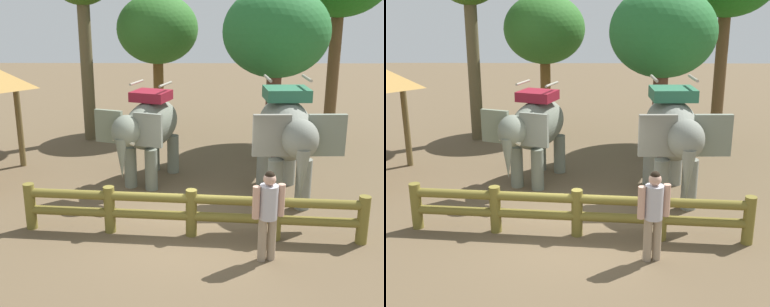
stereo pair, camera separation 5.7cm
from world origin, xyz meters
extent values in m
plane|color=brown|center=(0.00, 0.00, 0.00)|extent=(60.00, 60.00, 0.00)
cylinder|color=brown|center=(-3.56, 0.05, 0.53)|extent=(0.24, 0.24, 1.05)
cylinder|color=brown|center=(-1.78, -0.11, 0.53)|extent=(0.24, 0.24, 1.05)
cylinder|color=brown|center=(0.00, -0.27, 0.53)|extent=(0.24, 0.24, 1.05)
cylinder|color=brown|center=(1.78, -0.44, 0.53)|extent=(0.24, 0.24, 1.05)
cylinder|color=brown|center=(3.56, -0.60, 0.53)|extent=(0.24, 0.24, 1.05)
cylinder|color=brown|center=(0.00, -0.27, 0.45)|extent=(7.14, 0.86, 0.20)
cylinder|color=brown|center=(0.00, -0.27, 0.85)|extent=(7.14, 0.86, 0.20)
cylinder|color=slate|center=(-1.10, 2.46, 0.56)|extent=(0.34, 0.34, 1.12)
cylinder|color=slate|center=(-1.67, 2.67, 0.56)|extent=(0.34, 0.34, 1.12)
cylinder|color=slate|center=(-0.58, 3.88, 0.56)|extent=(0.34, 0.34, 1.12)
cylinder|color=slate|center=(-1.16, 4.09, 0.56)|extent=(0.34, 0.34, 1.12)
ellipsoid|color=slate|center=(-1.13, 3.28, 1.61)|extent=(1.91, 2.75, 1.31)
ellipsoid|color=slate|center=(-1.64, 1.88, 1.77)|extent=(0.96, 1.03, 0.80)
cube|color=slate|center=(-1.09, 1.79, 1.82)|extent=(0.74, 0.36, 0.84)
cube|color=slate|center=(-2.11, 2.16, 1.82)|extent=(0.74, 0.36, 0.84)
cone|color=slate|center=(-1.74, 1.60, 1.13)|extent=(0.30, 0.30, 1.03)
cone|color=beige|center=(-1.57, 1.63, 1.54)|extent=(0.35, 0.20, 0.14)
cone|color=beige|center=(-1.84, 1.73, 1.54)|extent=(0.35, 0.20, 0.14)
cube|color=maroon|center=(-1.13, 3.28, 2.39)|extent=(1.18, 1.11, 0.26)
cylinder|color=#A59E8C|center=(-0.73, 3.13, 2.73)|extent=(0.32, 0.73, 0.07)
cylinder|color=#A59E8C|center=(-1.53, 3.42, 2.73)|extent=(0.32, 0.73, 0.07)
cylinder|color=gray|center=(2.68, 1.24, 0.63)|extent=(0.38, 0.38, 1.25)
cylinder|color=gray|center=(2.00, 1.21, 0.63)|extent=(0.38, 0.38, 1.25)
cylinder|color=gray|center=(2.63, 2.93, 0.63)|extent=(0.38, 0.38, 1.25)
cylinder|color=gray|center=(1.94, 2.90, 0.63)|extent=(0.38, 0.38, 1.25)
ellipsoid|color=gray|center=(2.31, 2.07, 1.80)|extent=(1.34, 2.86, 1.46)
ellipsoid|color=gray|center=(2.37, 0.40, 1.98)|extent=(0.83, 0.96, 0.89)
cube|color=gray|center=(2.97, 0.54, 2.04)|extent=(0.84, 0.15, 0.94)
cube|color=gray|center=(1.75, 0.50, 2.04)|extent=(0.84, 0.15, 0.94)
cone|color=gray|center=(2.38, 0.07, 1.27)|extent=(0.33, 0.33, 1.15)
cube|color=#2B694A|center=(2.31, 2.07, 2.68)|extent=(1.09, 0.97, 0.29)
cylinder|color=#A59E8C|center=(2.79, 2.08, 3.05)|extent=(0.10, 0.85, 0.07)
cylinder|color=#A59E8C|center=(1.84, 2.05, 3.05)|extent=(0.10, 0.85, 0.07)
cylinder|color=gray|center=(1.57, -1.29, 0.44)|extent=(0.17, 0.17, 0.88)
cylinder|color=gray|center=(1.38, -1.34, 0.44)|extent=(0.17, 0.17, 0.88)
cylinder|color=#B4B2BC|center=(1.48, -1.32, 1.22)|extent=(0.43, 0.43, 0.67)
cylinder|color=tan|center=(1.73, -1.25, 1.23)|extent=(0.14, 0.14, 0.64)
cylinder|color=tan|center=(1.23, -1.38, 1.23)|extent=(0.14, 0.14, 0.64)
sphere|color=tan|center=(1.48, -1.32, 1.68)|extent=(0.24, 0.24, 0.24)
sphere|color=black|center=(1.48, -1.32, 1.74)|extent=(0.19, 0.19, 0.19)
cylinder|color=brown|center=(-5.21, 4.44, 1.30)|extent=(0.18, 0.18, 2.60)
cylinder|color=brown|center=(4.91, 7.68, 2.40)|extent=(0.42, 0.42, 4.81)
cylinder|color=brown|center=(-1.33, 8.62, 1.52)|extent=(0.38, 0.38, 3.04)
ellipsoid|color=#2C6524|center=(-1.33, 8.62, 3.85)|extent=(2.96, 2.96, 2.52)
cylinder|color=brown|center=(-3.74, 7.52, 2.49)|extent=(0.43, 0.43, 4.99)
cylinder|color=brown|center=(2.46, 5.16, 1.54)|extent=(0.45, 0.45, 3.09)
ellipsoid|color=#25692F|center=(2.46, 5.16, 3.97)|extent=(3.19, 3.19, 2.72)
camera|label=1|loc=(0.11, -10.19, 4.91)|focal=47.18mm
camera|label=2|loc=(0.17, -10.19, 4.91)|focal=47.18mm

